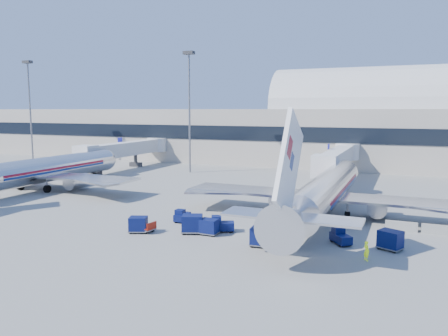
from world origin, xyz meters
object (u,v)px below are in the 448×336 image
at_px(airliner_main, 325,191).
at_px(cart_solo_near, 262,236).
at_px(tug_left, 182,216).
at_px(barrier_mid, 438,230).
at_px(cart_train_a, 209,226).
at_px(jetbridge_mid, 129,149).
at_px(mast_west, 189,94).
at_px(cart_train_b, 192,224).
at_px(cart_solo_far, 390,240).
at_px(airliner_mid, 38,171).
at_px(barrier_near, 401,226).
at_px(jetbridge_near, 339,158).
at_px(cart_train_c, 138,224).
at_px(ramp_worker, 366,251).
at_px(cart_open_red, 145,228).
at_px(tug_right, 340,236).
at_px(mast_far_west, 29,96).
at_px(tug_lead, 221,225).

xyz_separation_m(airliner_main, cart_solo_near, (-3.15, -12.75, -2.02)).
bearing_deg(airliner_main, tug_left, -150.06).
distance_m(barrier_mid, cart_train_a, 22.02).
xyz_separation_m(jetbridge_mid, mast_west, (14.40, -0.81, 10.86)).
distance_m(tug_left, cart_train_a, 5.85).
relative_size(cart_train_b, cart_solo_far, 1.05).
distance_m(airliner_mid, barrier_near, 50.12).
height_order(airliner_mid, cart_train_a, airliner_mid).
relative_size(jetbridge_near, cart_train_b, 11.11).
distance_m(cart_train_c, cart_solo_far, 23.14).
bearing_deg(ramp_worker, cart_train_c, 49.14).
bearing_deg(cart_train_c, cart_open_red, 25.47).
height_order(tug_right, cart_solo_near, cart_solo_near).
height_order(jetbridge_near, cart_solo_near, jetbridge_near).
height_order(jetbridge_mid, mast_far_west, mast_far_west).
height_order(tug_lead, ramp_worker, ramp_worker).
height_order(jetbridge_mid, cart_train_b, jetbridge_mid).
distance_m(airliner_main, barrier_mid, 11.84).
relative_size(mast_far_west, cart_train_b, 9.13).
relative_size(barrier_near, cart_train_b, 1.21).
bearing_deg(ramp_worker, cart_open_red, 47.91).
distance_m(airliner_mid, cart_train_c, 29.64).
distance_m(tug_lead, ramp_worker, 14.25).
bearing_deg(cart_train_b, tug_lead, 12.68).
height_order(airliner_main, cart_train_c, airliner_main).
height_order(jetbridge_mid, cart_solo_far, jetbridge_mid).
xyz_separation_m(jetbridge_mid, barrier_mid, (55.70, -28.81, -3.48)).
relative_size(airliner_mid, mast_west, 1.65).
distance_m(barrier_near, cart_train_a, 19.04).
distance_m(cart_train_b, cart_train_c, 5.28).
relative_size(jetbridge_near, cart_open_red, 12.65).
distance_m(airliner_mid, cart_train_a, 35.02).
bearing_deg(tug_lead, cart_train_a, -137.20).
xyz_separation_m(barrier_near, cart_solo_near, (-11.15, -10.24, 0.46)).
xyz_separation_m(jetbridge_near, tug_left, (-11.29, -34.19, -3.29)).
xyz_separation_m(cart_train_c, cart_solo_far, (22.80, 3.92, 0.07)).
bearing_deg(cart_train_c, jetbridge_mid, 104.45).
distance_m(jetbridge_mid, cart_solo_near, 56.88).
height_order(cart_solo_far, ramp_worker, cart_solo_far).
bearing_deg(cart_open_red, cart_train_c, -124.10).
relative_size(airliner_main, ramp_worker, 23.49).
bearing_deg(tug_right, mast_far_west, -153.78).
height_order(mast_west, tug_right, mast_west).
relative_size(jetbridge_near, jetbridge_mid, 1.00).
distance_m(airliner_mid, mast_far_west, 39.68).
xyz_separation_m(jetbridge_mid, tug_lead, (36.09, -36.14, -3.21)).
bearing_deg(cart_train_a, airliner_main, 52.52).
bearing_deg(mast_far_west, jetbridge_mid, 1.81).
height_order(airliner_main, cart_train_a, airliner_main).
bearing_deg(cart_train_b, barrier_near, 3.59).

